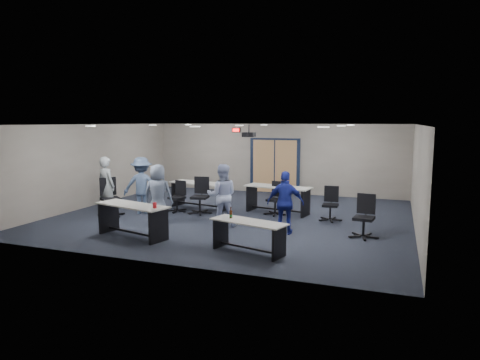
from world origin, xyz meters
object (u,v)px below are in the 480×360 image
(table_back_right, at_px, (278,195))
(chair_loose_right, at_px, (364,216))
(table_back_left, at_px, (200,191))
(chair_back_b, at_px, (200,196))
(table_front_left, at_px, (133,215))
(person_navy, at_px, (286,203))
(person_gray, at_px, (107,186))
(chair_back_c, at_px, (275,198))
(table_front_right, at_px, (248,231))
(chair_back_a, at_px, (177,196))
(person_plaid, at_px, (158,194))
(person_lightblue, at_px, (222,195))
(person_back, at_px, (142,185))
(chair_back_d, at_px, (330,204))
(chair_loose_left, at_px, (111,197))

(table_back_right, relative_size, chair_loose_right, 2.03)
(table_back_left, relative_size, chair_back_b, 1.93)
(table_front_left, xyz_separation_m, person_navy, (3.40, 1.56, 0.24))
(table_back_left, xyz_separation_m, person_gray, (-2.21, -1.86, 0.31))
(chair_back_c, bearing_deg, table_front_left, -115.71)
(table_front_right, distance_m, table_back_right, 4.10)
(chair_loose_right, bearing_deg, chair_back_a, 176.12)
(person_gray, distance_m, person_plaid, 2.03)
(chair_back_c, height_order, person_lightblue, person_lightblue)
(chair_back_b, distance_m, person_back, 1.80)
(chair_back_d, height_order, chair_loose_right, chair_loose_right)
(chair_back_d, distance_m, person_plaid, 4.83)
(chair_back_c, relative_size, person_gray, 0.57)
(chair_loose_left, bearing_deg, chair_loose_right, -51.06)
(table_front_right, bearing_deg, person_back, 163.75)
(chair_loose_left, bearing_deg, chair_back_d, -36.96)
(table_front_left, height_order, chair_back_c, chair_back_c)
(table_front_right, height_order, chair_back_a, chair_back_a)
(table_front_left, xyz_separation_m, person_gray, (-2.19, 1.89, 0.33))
(chair_back_a, distance_m, chair_back_c, 3.06)
(table_front_left, relative_size, table_front_right, 1.16)
(table_back_right, xyz_separation_m, person_plaid, (-2.77, -2.36, 0.25))
(table_back_right, distance_m, chair_back_a, 3.13)
(table_back_right, bearing_deg, table_back_left, -166.98)
(table_front_right, distance_m, chair_loose_right, 3.03)
(table_front_right, relative_size, chair_back_b, 1.60)
(table_back_right, distance_m, person_plaid, 3.65)
(table_front_left, xyz_separation_m, chair_back_b, (0.38, 2.96, 0.01))
(chair_back_b, bearing_deg, person_back, -171.74)
(table_back_right, distance_m, person_back, 4.16)
(table_front_left, bearing_deg, table_back_left, 103.48)
(chair_back_d, bearing_deg, person_plaid, -158.85)
(table_back_left, height_order, chair_back_d, chair_back_d)
(person_gray, xyz_separation_m, person_back, (0.88, 0.54, -0.02))
(table_front_right, bearing_deg, person_gray, 173.15)
(table_back_left, bearing_deg, chair_loose_left, -123.02)
(chair_back_a, relative_size, person_back, 0.56)
(table_back_left, bearing_deg, person_back, -125.01)
(chair_back_b, distance_m, chair_back_c, 2.29)
(table_back_right, xyz_separation_m, person_lightblue, (-0.97, -2.10, 0.27))
(table_front_right, relative_size, table_back_right, 0.83)
(chair_back_c, distance_m, person_gray, 5.08)
(table_back_left, distance_m, chair_back_d, 4.24)
(person_back, bearing_deg, chair_back_c, 170.82)
(chair_loose_right, bearing_deg, table_back_left, 167.40)
(table_front_right, height_order, table_back_left, table_front_right)
(table_front_right, height_order, chair_loose_right, chair_loose_right)
(chair_loose_left, xyz_separation_m, person_gray, (-0.27, 0.19, 0.31))
(table_front_left, xyz_separation_m, person_back, (-1.31, 2.43, 0.31))
(table_front_left, bearing_deg, chair_back_b, 96.48)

